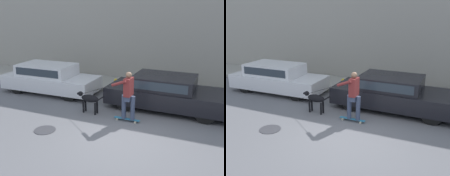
# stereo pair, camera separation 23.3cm
# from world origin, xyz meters

# --- Properties ---
(ground_plane) EXTENTS (36.00, 36.00, 0.00)m
(ground_plane) POSITION_xyz_m (0.00, 0.00, 0.00)
(ground_plane) COLOR slate
(back_wall) EXTENTS (32.00, 0.30, 5.55)m
(back_wall) POSITION_xyz_m (0.00, 6.12, 2.78)
(back_wall) COLOR #9E998E
(back_wall) RESTS_ON ground_plane
(sidewalk_curb) EXTENTS (30.00, 2.24, 0.15)m
(sidewalk_curb) POSITION_xyz_m (0.00, 4.83, 0.07)
(sidewalk_curb) COLOR gray
(sidewalk_curb) RESTS_ON ground_plane
(parked_car_0) EXTENTS (4.33, 1.78, 1.28)m
(parked_car_0) POSITION_xyz_m (-4.57, 2.74, 0.63)
(parked_car_0) COLOR black
(parked_car_0) RESTS_ON ground_plane
(parked_car_1) EXTENTS (4.55, 1.90, 1.27)m
(parked_car_1) POSITION_xyz_m (0.71, 2.74, 0.63)
(parked_car_1) COLOR black
(parked_car_1) RESTS_ON ground_plane
(dog) EXTENTS (1.13, 0.31, 0.76)m
(dog) POSITION_xyz_m (-1.79, 1.24, 0.52)
(dog) COLOR black
(dog) RESTS_ON ground_plane
(skateboarder) EXTENTS (2.32, 0.61, 1.71)m
(skateboarder) POSITION_xyz_m (-0.25, 1.08, 0.97)
(skateboarder) COLOR beige
(skateboarder) RESTS_ON ground_plane
(manhole_cover) EXTENTS (0.67, 0.67, 0.01)m
(manhole_cover) POSITION_xyz_m (-2.39, -0.59, 0.01)
(manhole_cover) COLOR #38383D
(manhole_cover) RESTS_ON ground_plane
(fire_hydrant) EXTENTS (0.18, 0.18, 0.76)m
(fire_hydrant) POSITION_xyz_m (-1.66, 3.45, 0.40)
(fire_hydrant) COLOR gold
(fire_hydrant) RESTS_ON ground_plane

